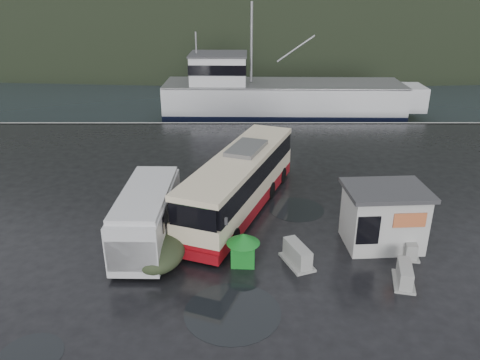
{
  "coord_description": "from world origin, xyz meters",
  "views": [
    {
      "loc": [
        1.8,
        -17.96,
        10.88
      ],
      "look_at": [
        1.82,
        3.75,
        1.7
      ],
      "focal_mm": 35.0,
      "sensor_mm": 36.0,
      "label": 1
    }
  ],
  "objects_px": {
    "waste_bin_right": "(243,263)",
    "jersey_barrier_b": "(297,263)",
    "jersey_barrier_c": "(407,254)",
    "waste_bin_left": "(213,248)",
    "dome_tent": "(160,264)",
    "jersey_barrier_a": "(403,283)",
    "coach_bus": "(240,209)",
    "fishing_trawler": "(283,103)",
    "ticket_kiosk": "(380,244)",
    "white_van": "(149,243)"
  },
  "relations": [
    {
      "from": "waste_bin_right",
      "to": "jersey_barrier_b",
      "type": "relative_size",
      "value": 0.8
    },
    {
      "from": "waste_bin_right",
      "to": "jersey_barrier_c",
      "type": "relative_size",
      "value": 0.94
    },
    {
      "from": "waste_bin_left",
      "to": "dome_tent",
      "type": "bearing_deg",
      "value": -150.38
    },
    {
      "from": "waste_bin_right",
      "to": "jersey_barrier_a",
      "type": "height_order",
      "value": "waste_bin_right"
    },
    {
      "from": "dome_tent",
      "to": "coach_bus",
      "type": "bearing_deg",
      "value": 56.78
    },
    {
      "from": "jersey_barrier_a",
      "to": "fishing_trawler",
      "type": "bearing_deg",
      "value": 94.27
    },
    {
      "from": "coach_bus",
      "to": "waste_bin_right",
      "type": "xyz_separation_m",
      "value": [
        0.12,
        -5.13,
        0.0
      ]
    },
    {
      "from": "fishing_trawler",
      "to": "waste_bin_right",
      "type": "bearing_deg",
      "value": -97.02
    },
    {
      "from": "jersey_barrier_a",
      "to": "jersey_barrier_b",
      "type": "xyz_separation_m",
      "value": [
        -4.03,
        1.39,
        0.0
      ]
    },
    {
      "from": "jersey_barrier_a",
      "to": "jersey_barrier_c",
      "type": "xyz_separation_m",
      "value": [
        0.87,
        2.14,
        0.0
      ]
    },
    {
      "from": "ticket_kiosk",
      "to": "white_van",
      "type": "bearing_deg",
      "value": 175.87
    },
    {
      "from": "dome_tent",
      "to": "white_van",
      "type": "bearing_deg",
      "value": 113.04
    },
    {
      "from": "coach_bus",
      "to": "waste_bin_right",
      "type": "bearing_deg",
      "value": -68.02
    },
    {
      "from": "coach_bus",
      "to": "white_van",
      "type": "distance_m",
      "value": 5.38
    },
    {
      "from": "jersey_barrier_a",
      "to": "white_van",
      "type": "bearing_deg",
      "value": 163.67
    },
    {
      "from": "ticket_kiosk",
      "to": "fishing_trawler",
      "type": "relative_size",
      "value": 0.13
    },
    {
      "from": "coach_bus",
      "to": "waste_bin_left",
      "type": "height_order",
      "value": "coach_bus"
    },
    {
      "from": "jersey_barrier_b",
      "to": "fishing_trawler",
      "type": "relative_size",
      "value": 0.07
    },
    {
      "from": "waste_bin_left",
      "to": "waste_bin_right",
      "type": "xyz_separation_m",
      "value": [
        1.34,
        -1.19,
        0.0
      ]
    },
    {
      "from": "ticket_kiosk",
      "to": "jersey_barrier_b",
      "type": "relative_size",
      "value": 2.0
    },
    {
      "from": "dome_tent",
      "to": "fishing_trawler",
      "type": "height_order",
      "value": "fishing_trawler"
    },
    {
      "from": "jersey_barrier_a",
      "to": "jersey_barrier_c",
      "type": "relative_size",
      "value": 1.04
    },
    {
      "from": "jersey_barrier_b",
      "to": "jersey_barrier_c",
      "type": "distance_m",
      "value": 4.96
    },
    {
      "from": "dome_tent",
      "to": "jersey_barrier_c",
      "type": "distance_m",
      "value": 10.71
    },
    {
      "from": "waste_bin_left",
      "to": "coach_bus",
      "type": "bearing_deg",
      "value": 72.86
    },
    {
      "from": "ticket_kiosk",
      "to": "waste_bin_left",
      "type": "bearing_deg",
      "value": 179.3
    },
    {
      "from": "coach_bus",
      "to": "ticket_kiosk",
      "type": "distance_m",
      "value": 7.25
    },
    {
      "from": "white_van",
      "to": "jersey_barrier_b",
      "type": "bearing_deg",
      "value": -13.38
    },
    {
      "from": "white_van",
      "to": "dome_tent",
      "type": "bearing_deg",
      "value": -65.74
    },
    {
      "from": "ticket_kiosk",
      "to": "jersey_barrier_b",
      "type": "xyz_separation_m",
      "value": [
        -3.93,
        -1.59,
        0.0
      ]
    },
    {
      "from": "white_van",
      "to": "jersey_barrier_b",
      "type": "height_order",
      "value": "white_van"
    },
    {
      "from": "white_van",
      "to": "ticket_kiosk",
      "type": "relative_size",
      "value": 1.79
    },
    {
      "from": "white_van",
      "to": "waste_bin_left",
      "type": "bearing_deg",
      "value": -8.17
    },
    {
      "from": "fishing_trawler",
      "to": "dome_tent",
      "type": "bearing_deg",
      "value": -103.81
    },
    {
      "from": "fishing_trawler",
      "to": "waste_bin_left",
      "type": "bearing_deg",
      "value": -100.11
    },
    {
      "from": "dome_tent",
      "to": "jersey_barrier_b",
      "type": "relative_size",
      "value": 1.74
    },
    {
      "from": "jersey_barrier_c",
      "to": "fishing_trawler",
      "type": "bearing_deg",
      "value": 96.4
    },
    {
      "from": "jersey_barrier_a",
      "to": "coach_bus",
      "type": "bearing_deg",
      "value": 134.39
    },
    {
      "from": "white_van",
      "to": "waste_bin_left",
      "type": "xyz_separation_m",
      "value": [
        2.91,
        -0.48,
        0.0
      ]
    },
    {
      "from": "waste_bin_left",
      "to": "fishing_trawler",
      "type": "distance_m",
      "value": 27.64
    },
    {
      "from": "waste_bin_right",
      "to": "ticket_kiosk",
      "type": "bearing_deg",
      "value": 14.15
    },
    {
      "from": "coach_bus",
      "to": "jersey_barrier_c",
      "type": "relative_size",
      "value": 7.49
    },
    {
      "from": "dome_tent",
      "to": "fishing_trawler",
      "type": "distance_m",
      "value": 29.34
    },
    {
      "from": "white_van",
      "to": "waste_bin_right",
      "type": "relative_size",
      "value": 4.49
    },
    {
      "from": "waste_bin_right",
      "to": "ticket_kiosk",
      "type": "height_order",
      "value": "ticket_kiosk"
    },
    {
      "from": "dome_tent",
      "to": "jersey_barrier_b",
      "type": "xyz_separation_m",
      "value": [
        5.77,
        0.02,
        0.0
      ]
    },
    {
      "from": "waste_bin_right",
      "to": "jersey_barrier_a",
      "type": "xyz_separation_m",
      "value": [
        6.29,
        -1.42,
        0.0
      ]
    },
    {
      "from": "coach_bus",
      "to": "ticket_kiosk",
      "type": "bearing_deg",
      "value": -8.83
    },
    {
      "from": "ticket_kiosk",
      "to": "jersey_barrier_a",
      "type": "height_order",
      "value": "ticket_kiosk"
    },
    {
      "from": "waste_bin_left",
      "to": "ticket_kiosk",
      "type": "relative_size",
      "value": 0.38
    }
  ]
}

